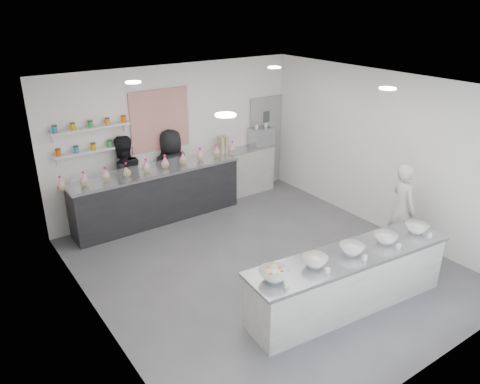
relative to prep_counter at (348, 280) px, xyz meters
name	(u,v)px	position (x,y,z in m)	size (l,w,h in m)	color
floor	(264,265)	(-0.31, 1.57, -0.44)	(6.00, 6.00, 0.00)	#515156
ceiling	(268,87)	(-0.31, 1.57, 2.56)	(6.00, 6.00, 0.00)	white
back_wall	(176,139)	(-0.31, 4.57, 1.06)	(5.50, 5.50, 0.00)	white
left_wall	(94,230)	(-3.06, 1.57, 1.06)	(6.00, 6.00, 0.00)	white
right_wall	(382,152)	(2.44, 1.57, 1.06)	(6.00, 6.00, 0.00)	white
back_door	(265,142)	(1.99, 4.54, 0.61)	(0.88, 0.04, 2.10)	gray
pattern_panel	(160,120)	(-0.66, 4.54, 1.51)	(1.25, 0.03, 1.20)	#AD1F18
jar_shelf_lower	(94,150)	(-2.06, 4.47, 1.16)	(1.45, 0.22, 0.04)	silver
jar_shelf_upper	(91,128)	(-2.06, 4.47, 1.58)	(1.45, 0.22, 0.04)	silver
preserve_jars	(92,136)	(-2.06, 4.45, 1.44)	(1.45, 0.10, 0.56)	#F55C00
downlight_0	(226,115)	(-1.71, 0.57, 2.54)	(0.24, 0.24, 0.02)	white
downlight_1	(388,89)	(1.09, 0.57, 2.54)	(0.24, 0.24, 0.02)	white
downlight_2	(133,82)	(-1.71, 3.17, 2.54)	(0.24, 0.24, 0.02)	white
downlight_3	(274,67)	(1.09, 3.17, 2.54)	(0.24, 0.24, 0.02)	white
prep_counter	(348,280)	(0.00, 0.00, 0.00)	(3.22, 0.73, 0.88)	#9E9E99
back_bar	(158,196)	(-0.98, 4.17, 0.10)	(3.46, 0.63, 1.07)	black
sneeze_guard	(163,168)	(-0.98, 3.87, 0.78)	(3.42, 0.01, 0.29)	white
espresso_ledge	(244,171)	(1.24, 4.35, 0.09)	(1.43, 0.45, 1.06)	#9E9E99
espresso_machine	(261,137)	(1.72, 4.35, 0.82)	(0.51, 0.35, 0.39)	#93969E
cup_stacks	(223,145)	(0.69, 4.35, 0.81)	(0.24, 0.24, 0.37)	tan
prep_bowls	(352,249)	(0.00, 0.00, 0.51)	(2.95, 0.45, 0.14)	white
label_cards	(382,266)	(0.05, -0.49, 0.47)	(2.66, 0.04, 0.07)	white
cookie_bags	(156,164)	(-0.98, 4.17, 0.77)	(3.76, 0.16, 0.28)	pink
woman_prep	(402,209)	(1.93, 0.60, 0.39)	(0.60, 0.40, 1.65)	silver
staff_left	(124,181)	(-1.56, 4.42, 0.46)	(0.88, 0.68, 1.80)	black
staff_right	(172,171)	(-0.52, 4.42, 0.44)	(0.86, 0.56, 1.76)	black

